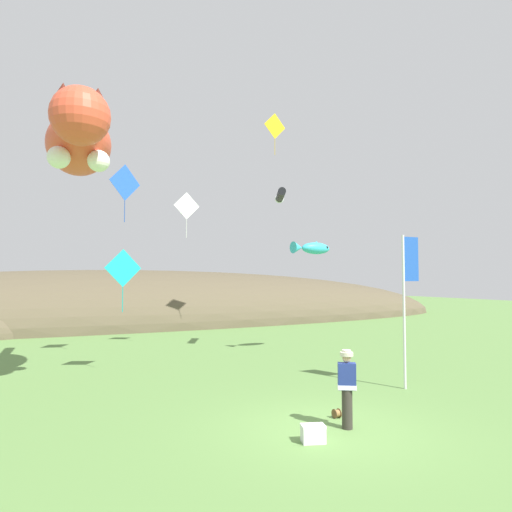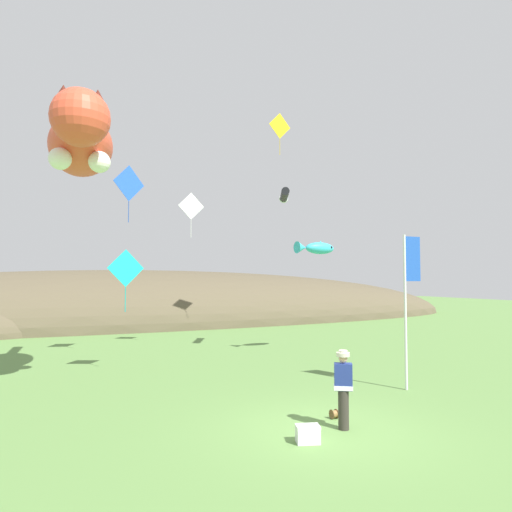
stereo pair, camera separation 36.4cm
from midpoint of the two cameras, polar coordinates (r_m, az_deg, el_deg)
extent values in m
plane|color=#5B8442|center=(11.11, 9.93, -20.65)|extent=(120.00, 120.00, 0.00)
ellipsoid|color=brown|center=(37.11, -14.74, -8.02)|extent=(60.85, 14.96, 8.15)
cylinder|color=#332D28|center=(11.09, 11.86, -18.29)|extent=(0.24, 0.24, 0.88)
cube|color=navy|center=(10.92, 11.82, -14.55)|extent=(0.47, 0.41, 0.60)
cube|color=white|center=(10.97, 11.83, -15.77)|extent=(0.49, 0.44, 0.10)
sphere|color=tan|center=(10.84, 11.80, -12.42)|extent=(0.20, 0.20, 0.20)
cylinder|color=#B2AD99|center=(10.83, 11.79, -11.96)|extent=(0.30, 0.30, 0.09)
cylinder|color=#B2AD99|center=(10.82, 11.79, -11.64)|extent=(0.20, 0.20, 0.07)
cylinder|color=olive|center=(11.91, 10.64, -18.84)|extent=(0.14, 0.17, 0.17)
cylinder|color=brown|center=(11.88, 10.35, -18.90)|extent=(0.02, 0.22, 0.22)
cylinder|color=brown|center=(11.95, 10.92, -18.79)|extent=(0.02, 0.22, 0.22)
cube|color=white|center=(10.24, 7.58, -21.37)|extent=(0.55, 0.45, 0.30)
cube|color=white|center=(10.18, 7.58, -20.41)|extent=(0.57, 0.46, 0.06)
cylinder|color=silver|center=(14.97, 18.84, -6.59)|extent=(0.08, 0.08, 4.78)
cube|color=#1E4CB2|center=(15.17, 19.63, -0.34)|extent=(0.60, 0.03, 1.40)
ellipsoid|color=#E04C33|center=(16.19, -20.43, 12.66)|extent=(2.19, 3.90, 1.81)
ellipsoid|color=white|center=(15.93, -20.45, 11.70)|extent=(1.23, 2.52, 0.99)
sphere|color=#E04C33|center=(13.99, -20.38, 15.91)|extent=(1.63, 1.63, 1.63)
cone|color=#4E1A11|center=(14.20, -18.44, 18.14)|extent=(0.61, 0.61, 0.54)
cone|color=#4E1A11|center=(14.20, -22.24, 18.20)|extent=(0.61, 0.61, 0.54)
sphere|color=white|center=(14.72, -18.30, 11.10)|extent=(0.65, 0.65, 0.65)
sphere|color=white|center=(14.72, -22.64, 11.17)|extent=(0.65, 0.65, 0.65)
cylinder|color=#E04C33|center=(19.01, -20.46, 10.62)|extent=(0.54, 2.01, 0.43)
ellipsoid|color=#33B2CC|center=(21.27, 8.47, 0.97)|extent=(1.59, 0.72, 0.55)
cone|color=#33B2CC|center=(20.66, 6.21, 1.06)|extent=(0.55, 0.59, 0.55)
cone|color=#33B2CC|center=(21.31, 8.56, 1.58)|extent=(0.28, 0.28, 0.25)
sphere|color=black|center=(21.43, 9.84, 1.07)|extent=(0.13, 0.13, 0.13)
cylinder|color=black|center=(21.32, 4.08, 7.64)|extent=(1.12, 1.87, 0.36)
torus|color=white|center=(22.25, 3.95, 7.19)|extent=(0.42, 0.24, 0.44)
cube|color=blue|center=(20.18, -15.09, 8.78)|extent=(1.38, 0.71, 1.54)
cylinder|color=black|center=(20.20, -15.10, 8.77)|extent=(0.93, 0.48, 0.02)
cube|color=#1A3E97|center=(19.98, -15.14, 5.35)|extent=(0.03, 0.02, 0.90)
cube|color=#19BFBF|center=(17.17, -15.39, -1.47)|extent=(1.34, 0.31, 1.37)
cylinder|color=black|center=(17.18, -15.40, -1.47)|extent=(0.90, 0.21, 0.02)
cube|color=#118585|center=(17.18, -15.44, -5.26)|extent=(0.03, 0.01, 0.90)
cube|color=yellow|center=(25.89, 3.41, 15.93)|extent=(1.40, 0.24, 1.42)
cylinder|color=black|center=(25.90, 3.40, 15.92)|extent=(0.94, 0.16, 0.02)
cube|color=#A98511|center=(25.54, 3.42, 13.47)|extent=(0.03, 0.01, 0.90)
cube|color=white|center=(22.75, -7.65, 6.21)|extent=(1.32, 0.12, 1.33)
cylinder|color=black|center=(22.76, -7.66, 6.20)|extent=(0.89, 0.09, 0.02)
cube|color=#A9A9A9|center=(22.60, -7.67, 3.42)|extent=(0.03, 0.01, 0.90)
camera|label=1|loc=(0.18, -89.26, -0.04)|focal=32.00mm
camera|label=2|loc=(0.18, 90.74, 0.04)|focal=32.00mm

